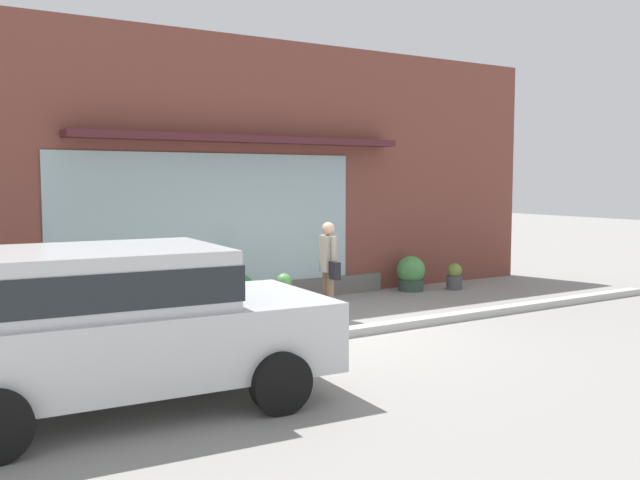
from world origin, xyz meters
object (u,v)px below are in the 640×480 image
object	(u,v)px
parked_car_silver	(116,318)
potted_plant_window_right	(125,303)
potted_plant_near_hydrant	(182,297)
potted_plant_low_front	(240,293)
potted_plant_trailing_edge	(454,277)
potted_plant_window_center	(411,273)
fire_hydrant	(284,299)
pedestrian_with_handbag	(329,264)

from	to	relation	value
parked_car_silver	potted_plant_window_right	world-z (taller)	parked_car_silver
potted_plant_near_hydrant	potted_plant_low_front	distance (m)	0.95
parked_car_silver	potted_plant_near_hydrant	world-z (taller)	parked_car_silver
potted_plant_window_right	potted_plant_trailing_edge	distance (m)	6.82
parked_car_silver	potted_plant_low_front	distance (m)	4.90
potted_plant_window_center	potted_plant_low_front	bearing A→B (deg)	-174.48
fire_hydrant	potted_plant_low_front	size ratio (longest dim) A/B	1.18
parked_car_silver	potted_plant_window_center	bearing A→B (deg)	33.80
pedestrian_with_handbag	potted_plant_low_front	distance (m)	1.65
potted_plant_near_hydrant	potted_plant_low_front	bearing A→B (deg)	-18.07
pedestrian_with_handbag	parked_car_silver	distance (m)	4.91
potted_plant_near_hydrant	potted_plant_window_right	xyz separation A→B (m)	(-0.99, -0.10, 0.01)
fire_hydrant	potted_plant_window_center	bearing A→B (deg)	21.50
potted_plant_low_front	potted_plant_trailing_edge	world-z (taller)	potted_plant_low_front
fire_hydrant	potted_plant_low_front	distance (m)	1.14
potted_plant_near_hydrant	fire_hydrant	bearing A→B (deg)	-51.37
fire_hydrant	potted_plant_window_right	xyz separation A→B (m)	(-2.12, 1.31, -0.04)
potted_plant_low_front	potted_plant_window_right	bearing A→B (deg)	174.16
fire_hydrant	parked_car_silver	bearing A→B (deg)	-142.61
fire_hydrant	potted_plant_window_center	xyz separation A→B (m)	(3.83, 1.51, -0.04)
potted_plant_low_front	potted_plant_trailing_edge	bearing A→B (deg)	0.46
parked_car_silver	potted_plant_low_front	size ratio (longest dim) A/B	6.19
pedestrian_with_handbag	parked_car_silver	xyz separation A→B (m)	(-4.20, -2.55, -0.01)
pedestrian_with_handbag	potted_plant_trailing_edge	xyz separation A→B (m)	(3.89, 1.20, -0.65)
potted_plant_near_hydrant	potted_plant_low_front	xyz separation A→B (m)	(0.90, -0.29, 0.03)
fire_hydrant	potted_plant_window_right	bearing A→B (deg)	148.25
pedestrian_with_handbag	potted_plant_low_front	xyz separation A→B (m)	(-1.04, 1.16, -0.54)
potted_plant_low_front	potted_plant_window_right	distance (m)	1.90
potted_plant_window_right	potted_plant_trailing_edge	world-z (taller)	potted_plant_window_right
pedestrian_with_handbag	potted_plant_window_right	bearing A→B (deg)	-106.18
potted_plant_near_hydrant	potted_plant_trailing_edge	distance (m)	5.83
potted_plant_trailing_edge	parked_car_silver	bearing A→B (deg)	-155.14
parked_car_silver	potted_plant_trailing_edge	xyz separation A→B (m)	(8.09, 3.75, -0.64)
pedestrian_with_handbag	potted_plant_window_right	distance (m)	3.27
pedestrian_with_handbag	potted_plant_trailing_edge	size ratio (longest dim) A/B	2.92
fire_hydrant	potted_plant_trailing_edge	world-z (taller)	fire_hydrant
potted_plant_near_hydrant	parked_car_silver	bearing A→B (deg)	-119.48
fire_hydrant	potted_plant_window_right	world-z (taller)	fire_hydrant
pedestrian_with_handbag	potted_plant_window_right	size ratio (longest dim) A/B	2.34
potted_plant_low_front	potted_plant_window_right	xyz separation A→B (m)	(-1.89, 0.19, -0.02)
parked_car_silver	potted_plant_window_center	distance (m)	8.32
potted_plant_window_center	potted_plant_near_hydrant	bearing A→B (deg)	-178.87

